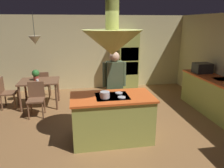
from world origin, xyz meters
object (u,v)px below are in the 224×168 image
(microwave_on_counter, at_px, (202,68))
(chair_by_back_wall, at_px, (43,83))
(oven_tower, at_px, (127,61))
(kitchen_island, at_px, (112,118))
(chair_at_corner, at_px, (6,91))
(dining_table, at_px, (39,84))
(person_at_island, at_px, (114,84))
(cooking_pot_on_cooktop, at_px, (105,95))
(cup_on_table, at_px, (37,81))
(potted_plant_on_table, at_px, (36,74))
(chair_facing_island, at_px, (36,97))

(microwave_on_counter, bearing_deg, chair_by_back_wall, 164.95)
(oven_tower, distance_m, microwave_on_counter, 2.46)
(kitchen_island, distance_m, chair_at_corner, 3.35)
(dining_table, bearing_deg, person_at_island, -36.85)
(cooking_pot_on_cooktop, bearing_deg, microwave_on_counter, 28.57)
(kitchen_island, height_order, cup_on_table, kitchen_island)
(cup_on_table, bearing_deg, microwave_on_counter, -4.95)
(kitchen_island, distance_m, dining_table, 2.71)
(potted_plant_on_table, relative_size, cooking_pot_on_cooktop, 1.67)
(chair_by_back_wall, bearing_deg, microwave_on_counter, 164.95)
(chair_by_back_wall, bearing_deg, potted_plant_on_table, 82.51)
(dining_table, xyz_separation_m, chair_by_back_wall, (0.00, 0.62, -0.15))
(potted_plant_on_table, height_order, cooking_pot_on_cooktop, cooking_pot_on_cooktop)
(dining_table, bearing_deg, microwave_on_counter, -7.48)
(kitchen_island, height_order, chair_facing_island, kitchen_island)
(kitchen_island, distance_m, microwave_on_counter, 3.27)
(person_at_island, height_order, microwave_on_counter, person_at_island)
(kitchen_island, distance_m, oven_tower, 3.47)
(dining_table, bearing_deg, chair_by_back_wall, 90.00)
(kitchen_island, height_order, potted_plant_on_table, potted_plant_on_table)
(oven_tower, height_order, chair_by_back_wall, oven_tower)
(cup_on_table, xyz_separation_m, cooking_pot_on_cooktop, (1.55, -2.03, 0.21))
(cooking_pot_on_cooktop, bearing_deg, oven_tower, 69.52)
(person_at_island, distance_m, chair_by_back_wall, 2.80)
(oven_tower, xyz_separation_m, chair_at_corner, (-3.71, -1.14, -0.53))
(kitchen_island, height_order, chair_at_corner, kitchen_island)
(cup_on_table, distance_m, microwave_on_counter, 4.57)
(oven_tower, bearing_deg, chair_facing_island, -147.73)
(dining_table, height_order, potted_plant_on_table, potted_plant_on_table)
(chair_by_back_wall, distance_m, potted_plant_on_table, 0.73)
(oven_tower, bearing_deg, potted_plant_on_table, -158.92)
(chair_facing_island, xyz_separation_m, cup_on_table, (-0.01, 0.42, 0.30))
(chair_by_back_wall, distance_m, cooking_pot_on_cooktop, 3.28)
(kitchen_island, height_order, cooking_pot_on_cooktop, cooking_pot_on_cooktop)
(person_at_island, bearing_deg, microwave_on_counter, 16.78)
(kitchen_island, xyz_separation_m, chair_by_back_wall, (-1.70, 2.72, 0.03))
(kitchen_island, distance_m, chair_by_back_wall, 3.21)
(chair_by_back_wall, distance_m, microwave_on_counter, 4.74)
(chair_facing_island, bearing_deg, dining_table, 90.00)
(dining_table, distance_m, cooking_pot_on_cooktop, 2.73)
(microwave_on_counter, bearing_deg, chair_facing_island, -179.64)
(microwave_on_counter, bearing_deg, cup_on_table, 175.05)
(oven_tower, relative_size, person_at_island, 1.21)
(chair_facing_island, bearing_deg, kitchen_island, -40.95)
(dining_table, height_order, microwave_on_counter, microwave_on_counter)
(dining_table, relative_size, chair_facing_island, 1.21)
(person_at_island, bearing_deg, oven_tower, 69.92)
(kitchen_island, relative_size, chair_facing_island, 1.86)
(oven_tower, xyz_separation_m, dining_table, (-2.80, -1.14, -0.38))
(chair_at_corner, height_order, microwave_on_counter, microwave_on_counter)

